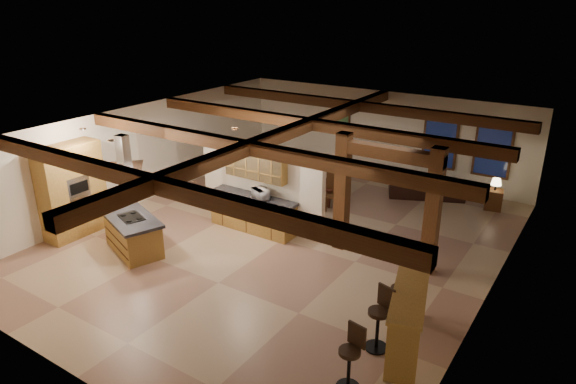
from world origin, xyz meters
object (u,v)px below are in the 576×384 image
object	(u,v)px
kitchen_island	(133,234)
sofa	(427,186)
bar_counter	(409,307)
dining_table	(313,191)

from	to	relation	value
kitchen_island	sofa	size ratio (longest dim) A/B	0.90
kitchen_island	bar_counter	world-z (taller)	bar_counter
dining_table	kitchen_island	bearing A→B (deg)	-112.82
bar_counter	sofa	bearing A→B (deg)	106.56
dining_table	sofa	bearing A→B (deg)	34.80
sofa	bar_counter	world-z (taller)	bar_counter
kitchen_island	dining_table	bearing A→B (deg)	69.88
sofa	bar_counter	size ratio (longest dim) A/B	0.98
dining_table	bar_counter	world-z (taller)	bar_counter
dining_table	sofa	xyz separation A→B (m)	(2.80, 2.15, 0.04)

